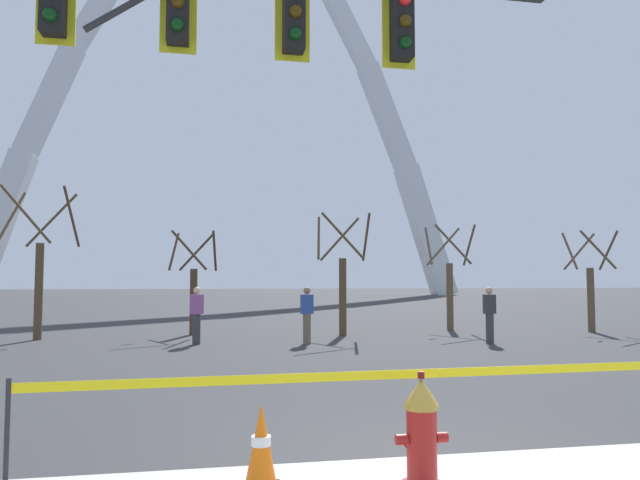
% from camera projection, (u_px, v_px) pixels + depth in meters
% --- Properties ---
extents(ground_plane, '(240.00, 240.00, 0.00)m').
position_uv_depth(ground_plane, '(425.00, 468.00, 5.67)').
color(ground_plane, '#333335').
extents(fire_hydrant, '(0.46, 0.48, 0.99)m').
position_uv_depth(fire_hydrant, '(421.00, 433.00, 5.15)').
color(fire_hydrant, '#5E0F0D').
rests_on(fire_hydrant, ground).
extents(caution_tape_barrier, '(6.47, 0.24, 1.01)m').
position_uv_depth(caution_tape_barrier, '(397.00, 399.00, 5.37)').
color(caution_tape_barrier, '#232326').
rests_on(caution_tape_barrier, ground).
extents(traffic_cone_by_hydrant, '(0.36, 0.36, 0.73)m').
position_uv_depth(traffic_cone_by_hydrant, '(261.00, 448.00, 5.09)').
color(traffic_cone_by_hydrant, black).
rests_on(traffic_cone_by_hydrant, ground).
extents(traffic_signal_gantry, '(7.82, 0.44, 6.00)m').
position_uv_depth(traffic_signal_gantry, '(141.00, 57.00, 7.03)').
color(traffic_signal_gantry, '#232326').
rests_on(traffic_signal_gantry, ground).
extents(monument_arch, '(54.83, 2.48, 46.84)m').
position_uv_depth(monument_arch, '(227.00, 115.00, 68.51)').
color(monument_arch, silver).
rests_on(monument_arch, ground).
extents(tree_far_left, '(2.09, 2.10, 4.55)m').
position_uv_depth(tree_far_left, '(39.00, 272.00, 17.99)').
color(tree_far_left, brown).
rests_on(tree_far_left, ground).
extents(tree_left_mid, '(1.58, 1.59, 3.39)m').
position_uv_depth(tree_left_mid, '(194.00, 289.00, 19.71)').
color(tree_left_mid, '#473323').
rests_on(tree_left_mid, ground).
extents(tree_center_left, '(1.81, 1.82, 3.91)m').
position_uv_depth(tree_center_left, '(342.00, 282.00, 19.28)').
color(tree_center_left, brown).
rests_on(tree_center_left, ground).
extents(tree_center_right, '(1.74, 1.75, 3.75)m').
position_uv_depth(tree_center_right, '(449.00, 283.00, 21.53)').
color(tree_center_right, brown).
rests_on(tree_center_right, ground).
extents(tree_right_mid, '(1.61, 1.62, 3.47)m').
position_uv_depth(tree_right_mid, '(590.00, 287.00, 20.61)').
color(tree_right_mid, brown).
rests_on(tree_right_mid, ground).
extents(pedestrian_walking_left, '(0.38, 0.28, 1.59)m').
position_uv_depth(pedestrian_walking_left, '(490.00, 314.00, 16.87)').
color(pedestrian_walking_left, '#38383D').
rests_on(pedestrian_walking_left, ground).
extents(pedestrian_walking_right, '(0.38, 0.38, 1.59)m').
position_uv_depth(pedestrian_walking_right, '(197.00, 315.00, 16.65)').
color(pedestrian_walking_right, '#38383D').
rests_on(pedestrian_walking_right, ground).
extents(pedestrian_near_trees, '(0.35, 0.22, 1.59)m').
position_uv_depth(pedestrian_near_trees, '(307.00, 315.00, 16.79)').
color(pedestrian_near_trees, brown).
rests_on(pedestrian_near_trees, ground).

